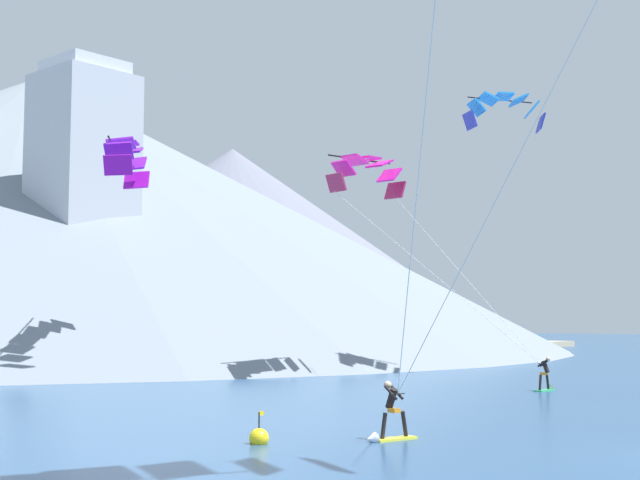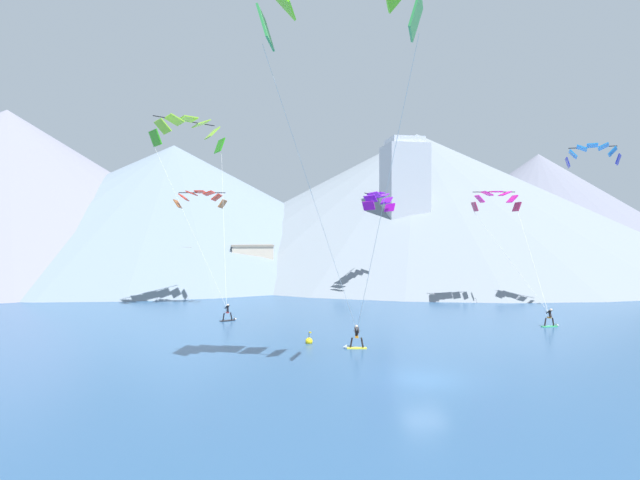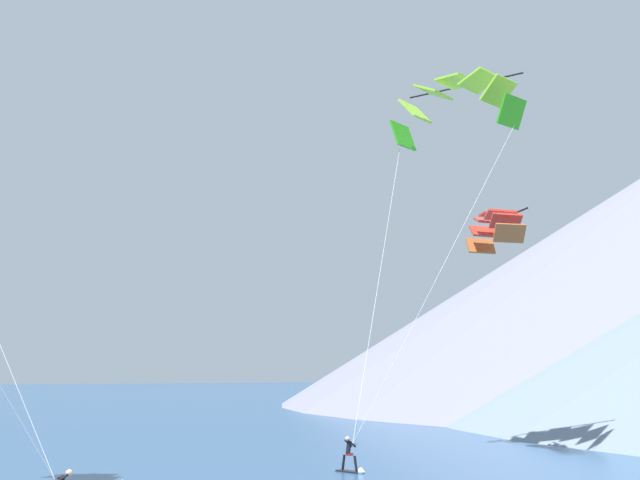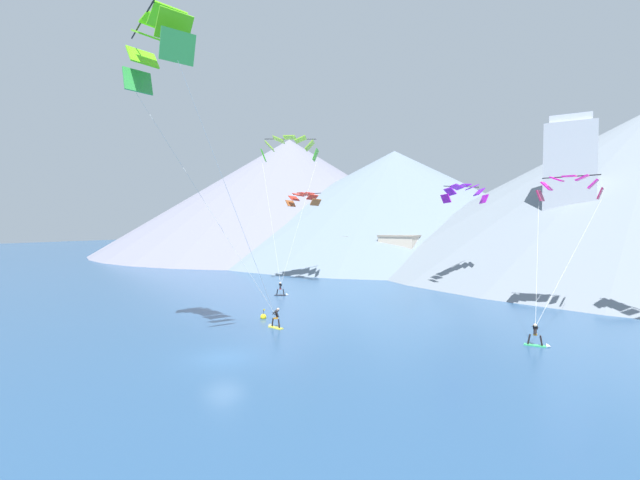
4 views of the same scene
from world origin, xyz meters
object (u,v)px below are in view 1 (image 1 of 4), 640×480
Objects in this scene: parafoil_kite_distant_mid_solo at (504,108)px; parafoil_kite_distant_high_outer at (126,157)px; race_marker_buoy at (259,438)px; kitesurfer_near_trail at (546,380)px; parafoil_kite_near_trail at (368,172)px; kitesurfer_mid_center at (388,422)px.

parafoil_kite_distant_high_outer is at bearing 147.13° from parafoil_kite_distant_mid_solo.
race_marker_buoy is at bearing -161.66° from parafoil_kite_distant_mid_solo.
parafoil_kite_distant_mid_solo is at bearing 37.35° from kitesurfer_near_trail.
parafoil_kite_distant_mid_solo reaches higher than parafoil_kite_near_trail.
kitesurfer_near_trail is at bearing 14.77° from kitesurfer_mid_center.
parafoil_kite_distant_high_outer is (9.89, 26.41, 12.34)m from kitesurfer_mid_center.
kitesurfer_mid_center reaches higher than race_marker_buoy.
parafoil_kite_near_trail is 14.40m from parafoil_kite_distant_high_outer.
kitesurfer_mid_center is 30.05m from parafoil_kite_near_trail.
parafoil_kite_distant_high_outer is at bearing 142.19° from parafoil_kite_near_trail.
kitesurfer_near_trail is 22.81m from race_marker_buoy.
parafoil_kite_distant_mid_solo is (8.98, -4.33, 4.92)m from parafoil_kite_near_trail.
kitesurfer_near_trail is at bearing 7.38° from race_marker_buoy.
kitesurfer_near_trail is at bearing -97.38° from parafoil_kite_near_trail.
race_marker_buoy is (-24.22, -15.33, -12.27)m from parafoil_kite_near_trail.
parafoil_kite_distant_mid_solo reaches higher than parafoil_kite_distant_high_outer.
parafoil_kite_near_trail reaches higher than race_marker_buoy.
parafoil_kite_distant_mid_solo reaches higher than race_marker_buoy.
kitesurfer_mid_center is at bearing -165.23° from kitesurfer_near_trail.
kitesurfer_mid_center is 30.79m from parafoil_kite_distant_high_outer.
parafoil_kite_distant_mid_solo is 38.98m from race_marker_buoy.
kitesurfer_near_trail is 0.98× the size of kitesurfer_mid_center.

